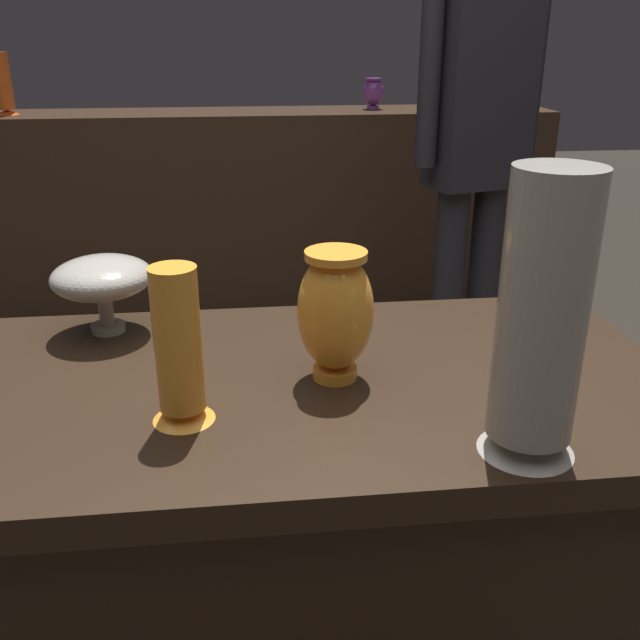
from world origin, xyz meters
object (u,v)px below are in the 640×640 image
vase_tall_behind (179,351)px  visitor_near_right (478,138)px  shelf_vase_far_left (3,86)px  shelf_vase_right (373,92)px  vase_right_accent (541,323)px  vase_centerpiece (335,311)px  vase_left_accent (102,279)px

vase_tall_behind → visitor_near_right: (0.89, 1.44, 0.08)m
shelf_vase_far_left → shelf_vase_right: size_ratio=1.87×
vase_right_accent → visitor_near_right: 1.63m
vase_centerpiece → vase_left_accent: vase_centerpiece is taller
vase_centerpiece → shelf_vase_right: 2.28m
vase_tall_behind → vase_right_accent: vase_right_accent is taller
vase_left_accent → shelf_vase_right: size_ratio=1.38×
vase_tall_behind → vase_right_accent: 0.48m
vase_left_accent → visitor_near_right: (1.05, 1.09, 0.08)m
vase_right_accent → vase_centerpiece: bearing=132.8°
shelf_vase_far_left → vase_right_accent: bearing=-61.6°
vase_tall_behind → shelf_vase_right: 2.44m
vase_tall_behind → shelf_vase_right: shelf_vase_right is taller
vase_centerpiece → vase_tall_behind: vase_tall_behind is taller
vase_left_accent → vase_centerpiece: bearing=-31.0°
shelf_vase_right → visitor_near_right: size_ratio=0.08×
vase_centerpiece → shelf_vase_right: size_ratio=1.61×
vase_centerpiece → vase_left_accent: size_ratio=1.16×
shelf_vase_right → vase_right_accent: bearing=-95.8°
vase_centerpiece → shelf_vase_right: shelf_vase_right is taller
vase_right_accent → shelf_vase_far_left: 2.76m
vase_tall_behind → shelf_vase_far_left: bearing=110.5°
vase_centerpiece → vase_tall_behind: (-0.23, -0.11, -0.01)m
vase_right_accent → shelf_vase_far_left: bearing=118.4°
vase_centerpiece → shelf_vase_right: bearing=78.0°
vase_left_accent → visitor_near_right: visitor_near_right is taller
vase_left_accent → shelf_vase_right: (0.87, 1.99, 0.16)m
vase_right_accent → visitor_near_right: size_ratio=0.23×
vase_centerpiece → shelf_vase_right: (0.47, 2.23, 0.15)m
shelf_vase_far_left → vase_tall_behind: bearing=-69.5°
vase_left_accent → shelf_vase_far_left: bearing=109.6°
shelf_vase_far_left → visitor_near_right: size_ratio=0.15×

